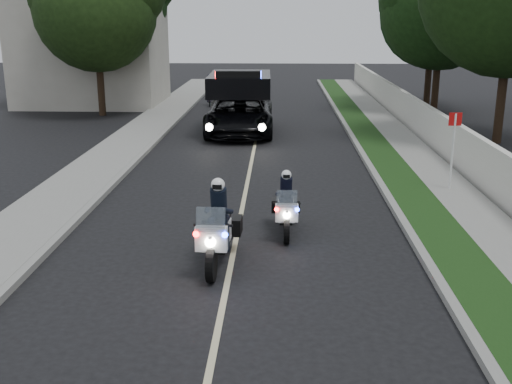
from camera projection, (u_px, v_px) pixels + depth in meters
ground at (223, 304)px, 11.03m from camera, size 120.00×120.00×0.00m
curb_right at (372, 169)px, 20.46m from camera, size 0.20×60.00×0.15m
grass_verge at (393, 170)px, 20.43m from camera, size 1.20×60.00×0.16m
sidewalk_right at (432, 170)px, 20.39m from camera, size 1.40×60.00×0.16m
property_wall at (464, 151)px, 20.16m from camera, size 0.22×60.00×1.50m
curb_left at (130, 167)px, 20.76m from camera, size 0.20×60.00×0.15m
sidewalk_left at (98, 167)px, 20.80m from camera, size 2.00×60.00×0.16m
building_far at (91, 44)px, 35.40m from camera, size 8.00×6.00×7.00m
lane_marking at (250, 170)px, 20.63m from camera, size 0.12×50.00×0.01m
police_moto_left at (218, 263)px, 12.85m from camera, size 0.85×2.18×1.83m
police_moto_right at (286, 232)px, 14.72m from camera, size 0.64×1.79×1.52m
police_suv at (240, 133)px, 27.33m from camera, size 3.04×6.33×3.04m
bicycle at (210, 105)px, 35.83m from camera, size 0.71×1.63×0.83m
cyclist at (210, 105)px, 35.83m from camera, size 0.62×0.44×1.64m
sign_post at (449, 193)px, 17.96m from camera, size 0.42×0.42×2.47m
tree_right_c at (496, 143)px, 25.20m from camera, size 7.91×7.91×12.18m
tree_right_d at (433, 113)px, 32.93m from camera, size 8.16×8.16×10.58m
tree_right_e at (426, 106)px, 35.75m from camera, size 6.48×6.48×10.00m
tree_left_near at (103, 115)px, 32.25m from camera, size 8.13×8.13×10.40m
tree_left_far at (116, 100)px, 38.33m from camera, size 8.63×8.63×11.82m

